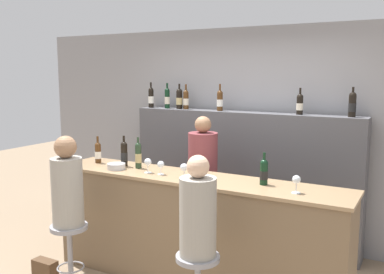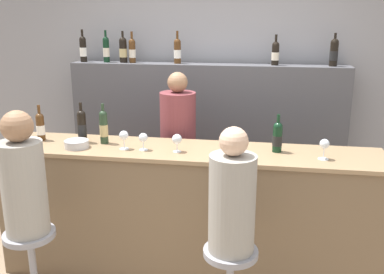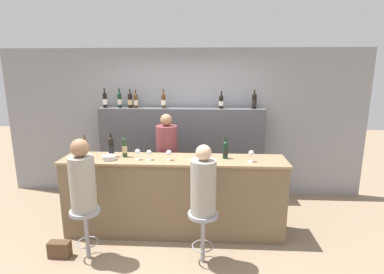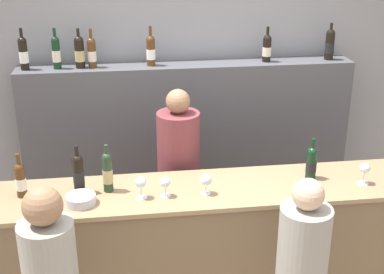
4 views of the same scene
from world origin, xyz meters
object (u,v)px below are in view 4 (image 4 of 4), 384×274
at_px(wine_bottle_counter_2, 108,172).
at_px(wine_glass_1, 165,183).
at_px(bartender, 179,197).
at_px(wine_bottle_counter_0, 20,179).
at_px(wine_bottle_backbar_0, 23,53).
at_px(wine_bottle_backbar_2, 80,52).
at_px(guest_seated_left, 50,267).
at_px(wine_bottle_backbar_4, 151,50).
at_px(wine_bottle_counter_3, 311,162).
at_px(wine_glass_3, 365,169).
at_px(wine_bottle_backbar_5, 267,48).
at_px(guest_seated_right, 303,252).
at_px(wine_glass_0, 141,183).
at_px(wine_bottle_backbar_1, 56,52).
at_px(wine_bottle_backbar_6, 330,44).
at_px(wine_bottle_backbar_3, 92,52).
at_px(metal_bowl, 81,200).
at_px(wine_bottle_counter_1, 78,174).
at_px(wine_glass_2, 206,180).

distance_m(wine_bottle_counter_2, wine_glass_1, 0.38).
bearing_deg(bartender, wine_bottle_counter_0, -156.13).
relative_size(wine_bottle_backbar_0, wine_bottle_backbar_2, 1.04).
relative_size(wine_bottle_counter_0, guest_seated_left, 0.34).
relative_size(wine_bottle_counter_0, wine_bottle_backbar_4, 0.91).
xyz_separation_m(wine_bottle_counter_3, wine_glass_3, (0.32, -0.12, -0.01)).
distance_m(wine_bottle_backbar_0, wine_glass_3, 2.72).
bearing_deg(wine_bottle_counter_2, wine_bottle_backbar_5, 41.23).
bearing_deg(wine_bottle_counter_0, guest_seated_right, -23.43).
relative_size(wine_glass_0, bartender, 0.09).
bearing_deg(wine_bottle_backbar_0, wine_bottle_backbar_1, 0.00).
bearing_deg(wine_bottle_backbar_1, wine_bottle_backbar_6, 0.00).
distance_m(wine_bottle_backbar_4, wine_glass_0, 1.42).
distance_m(wine_bottle_counter_0, wine_bottle_backbar_6, 2.75).
bearing_deg(guest_seated_right, wine_bottle_backbar_5, 82.12).
bearing_deg(guest_seated_right, wine_bottle_backbar_0, 132.51).
bearing_deg(wine_glass_0, wine_bottle_backbar_0, 123.12).
bearing_deg(wine_bottle_backbar_3, metal_bowl, -92.59).
distance_m(wine_bottle_counter_2, wine_bottle_backbar_1, 1.34).
xyz_separation_m(wine_bottle_counter_0, guest_seated_right, (1.62, -0.70, -0.21)).
height_order(wine_bottle_counter_2, guest_seated_right, guest_seated_right).
height_order(wine_bottle_counter_1, wine_bottle_backbar_3, wine_bottle_backbar_3).
xyz_separation_m(wine_bottle_backbar_0, guest_seated_right, (1.72, -1.88, -0.75)).
distance_m(wine_bottle_counter_0, metal_bowl, 0.41).
height_order(wine_bottle_backbar_0, wine_bottle_backbar_1, wine_bottle_backbar_0).
bearing_deg(wine_bottle_counter_1, wine_glass_1, -12.94).
xyz_separation_m(wine_bottle_counter_1, wine_bottle_backbar_3, (0.08, 1.17, 0.51)).
xyz_separation_m(metal_bowl, guest_seated_right, (1.25, -0.55, -0.12)).
distance_m(wine_bottle_counter_3, wine_bottle_backbar_1, 2.17).
relative_size(wine_bottle_backbar_0, wine_bottle_backbar_3, 1.06).
bearing_deg(wine_bottle_counter_1, guest_seated_left, -99.77).
height_order(wine_bottle_counter_0, wine_bottle_backbar_1, wine_bottle_backbar_1).
bearing_deg(wine_bottle_backbar_3, guest_seated_right, -57.68).
xyz_separation_m(wine_bottle_backbar_6, guest_seated_right, (-0.81, -1.88, -0.75)).
distance_m(wine_bottle_counter_2, wine_glass_3, 1.69).
bearing_deg(wine_bottle_counter_1, guest_seated_right, -29.11).
xyz_separation_m(wine_bottle_counter_2, guest_seated_right, (1.08, -0.70, -0.23)).
distance_m(wine_bottle_counter_2, wine_bottle_backbar_4, 1.33).
xyz_separation_m(wine_bottle_backbar_1, wine_bottle_backbar_4, (0.75, -0.00, -0.01)).
xyz_separation_m(wine_bottle_backbar_3, guest_seated_left, (-0.20, -1.88, -0.71)).
relative_size(wine_glass_0, wine_glass_1, 1.08).
bearing_deg(guest_seated_left, guest_seated_right, -0.00).
height_order(wine_bottle_backbar_6, wine_glass_2, wine_bottle_backbar_6).
height_order(wine_bottle_counter_0, wine_glass_3, wine_bottle_counter_0).
distance_m(wine_bottle_counter_1, wine_bottle_backbar_0, 1.36).
height_order(wine_bottle_counter_3, wine_glass_2, wine_bottle_counter_3).
height_order(wine_bottle_counter_1, wine_glass_0, wine_bottle_counter_1).
xyz_separation_m(wine_bottle_backbar_2, bartender, (0.71, -0.71, -0.99)).
relative_size(wine_bottle_counter_3, bartender, 0.18).
height_order(wine_bottle_backbar_3, wine_bottle_backbar_5, wine_bottle_backbar_3).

